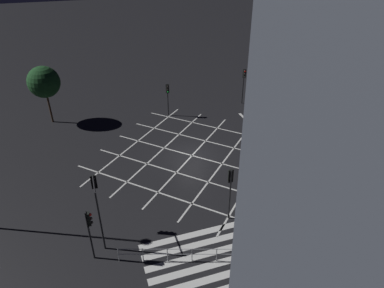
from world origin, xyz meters
name	(u,v)px	position (x,y,z in m)	size (l,w,h in m)	color
ground_plane	(192,156)	(0.00, 0.00, 0.00)	(200.00, 200.00, 0.00)	black
road_markings	(230,208)	(0.43, -7.58, 0.00)	(19.90, 24.84, 0.01)	silver
traffic_light_median_north	(168,94)	(0.12, 8.63, 2.63)	(0.36, 0.39, 3.68)	black
traffic_light_sw_main	(90,226)	(-9.28, -9.14, 2.63)	(0.39, 0.36, 3.67)	black
traffic_light_ne_cross	(244,80)	(9.31, 9.03, 3.01)	(0.36, 0.39, 4.22)	black
traffic_light_se_main	(342,170)	(8.12, -9.28, 2.84)	(2.08, 0.36, 3.90)	black
traffic_light_sw_cross	(96,198)	(-8.66, -7.54, 3.29)	(0.36, 2.18, 4.51)	black
traffic_light_median_south	(230,184)	(-0.13, -8.41, 2.92)	(0.36, 0.39, 4.09)	black
street_lamp_east	(377,89)	(15.46, -3.72, 5.88)	(0.62, 0.62, 7.52)	black
street_tree_near	(44,82)	(-12.11, 11.10, 4.50)	(3.22, 3.22, 6.12)	#473323
pedestrian_railing	(192,253)	(-3.73, -11.25, 0.67)	(8.50, 2.85, 1.05)	#9EA0A5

